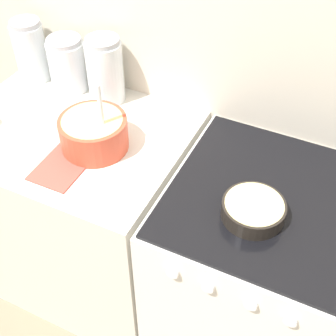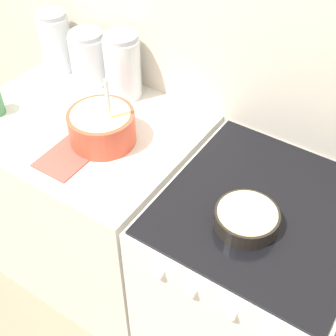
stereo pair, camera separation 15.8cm
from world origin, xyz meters
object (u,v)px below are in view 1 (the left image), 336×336
at_px(mixing_bowl, 94,132).
at_px(stove, 251,275).
at_px(storage_jar_left, 32,54).
at_px(baking_pan, 253,209).
at_px(storage_jar_right, 106,74).
at_px(storage_jar_middle, 68,68).

bearing_deg(mixing_bowl, stove, 2.83).
distance_m(mixing_bowl, storage_jar_left, 0.57).
height_order(baking_pan, storage_jar_left, storage_jar_left).
relative_size(stove, storage_jar_left, 3.49).
relative_size(storage_jar_left, storage_jar_right, 0.97).
bearing_deg(baking_pan, stove, 77.75).
relative_size(baking_pan, storage_jar_right, 0.74).
xyz_separation_m(baking_pan, storage_jar_right, (-0.75, 0.36, 0.09)).
distance_m(stove, storage_jar_right, 1.00).
height_order(stove, storage_jar_left, storage_jar_left).
bearing_deg(storage_jar_middle, baking_pan, -20.94).
distance_m(storage_jar_left, storage_jar_middle, 0.19).
height_order(mixing_bowl, storage_jar_middle, mixing_bowl).
height_order(storage_jar_left, storage_jar_middle, storage_jar_left).
distance_m(baking_pan, storage_jar_left, 1.18).
distance_m(storage_jar_middle, storage_jar_right, 0.19).
bearing_deg(mixing_bowl, storage_jar_right, 112.39).
relative_size(mixing_bowl, baking_pan, 1.40).
height_order(stove, storage_jar_middle, storage_jar_middle).
bearing_deg(mixing_bowl, baking_pan, -6.50).
relative_size(storage_jar_left, storage_jar_middle, 1.16).
bearing_deg(storage_jar_middle, storage_jar_right, 0.00).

